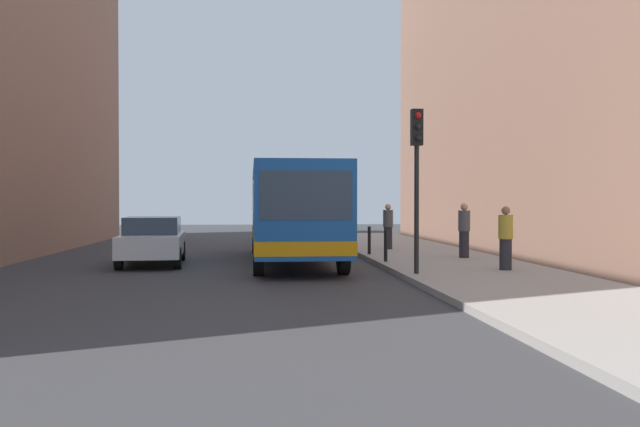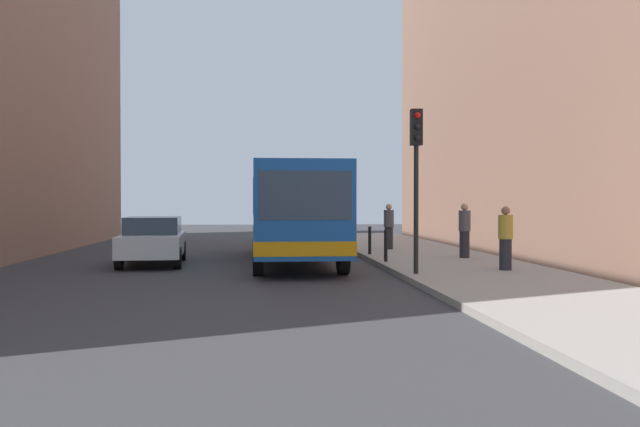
% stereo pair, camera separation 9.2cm
% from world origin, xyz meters
% --- Properties ---
extents(ground_plane, '(80.00, 80.00, 0.00)m').
position_xyz_m(ground_plane, '(0.00, 0.00, 0.00)').
color(ground_plane, '#38383A').
extents(sidewalk, '(4.40, 40.00, 0.15)m').
position_xyz_m(sidewalk, '(5.40, 0.00, 0.07)').
color(sidewalk, '#9E9991').
rests_on(sidewalk, ground).
extents(building_right, '(7.00, 32.00, 16.23)m').
position_xyz_m(building_right, '(11.50, 4.00, 8.11)').
color(building_right, '#936B56').
rests_on(building_right, ground).
extents(bus, '(2.59, 11.03, 3.00)m').
position_xyz_m(bus, '(0.73, 3.06, 1.73)').
color(bus, '#19519E').
rests_on(bus, ground).
extents(car_beside_bus, '(2.09, 4.50, 1.48)m').
position_xyz_m(car_beside_bus, '(-3.61, 2.49, 0.78)').
color(car_beside_bus, silver).
rests_on(car_beside_bus, ground).
extents(car_behind_bus, '(2.14, 4.53, 1.48)m').
position_xyz_m(car_behind_bus, '(1.52, 12.23, 0.78)').
color(car_behind_bus, maroon).
rests_on(car_behind_bus, ground).
extents(traffic_light, '(0.28, 0.33, 4.10)m').
position_xyz_m(traffic_light, '(3.55, -2.28, 3.01)').
color(traffic_light, black).
rests_on(traffic_light, sidewalk).
extents(bollard_near, '(0.11, 0.11, 0.95)m').
position_xyz_m(bollard_near, '(3.45, 1.21, 0.62)').
color(bollard_near, black).
rests_on(bollard_near, sidewalk).
extents(bollard_mid, '(0.11, 0.11, 0.95)m').
position_xyz_m(bollard_mid, '(3.45, 4.13, 0.62)').
color(bollard_mid, black).
rests_on(bollard_mid, sidewalk).
extents(pedestrian_near_signal, '(0.38, 0.38, 1.68)m').
position_xyz_m(pedestrian_near_signal, '(6.11, -1.59, 0.99)').
color(pedestrian_near_signal, '#26262D').
rests_on(pedestrian_near_signal, sidewalk).
extents(pedestrian_mid_sidewalk, '(0.38, 0.38, 1.76)m').
position_xyz_m(pedestrian_mid_sidewalk, '(6.23, 2.35, 1.03)').
color(pedestrian_mid_sidewalk, '#26262D').
rests_on(pedestrian_mid_sidewalk, sidewalk).
extents(pedestrian_far_sidewalk, '(0.38, 0.38, 1.72)m').
position_xyz_m(pedestrian_far_sidewalk, '(4.59, 6.56, 1.01)').
color(pedestrian_far_sidewalk, '#26262D').
rests_on(pedestrian_far_sidewalk, sidewalk).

